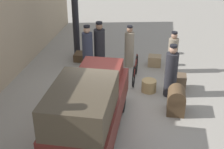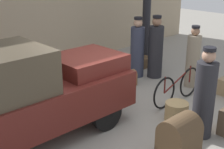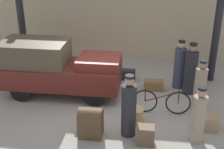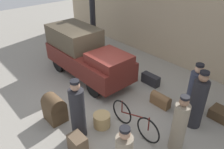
# 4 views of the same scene
# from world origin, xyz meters

# --- Properties ---
(ground_plane) EXTENTS (30.00, 30.00, 0.00)m
(ground_plane) POSITION_xyz_m (0.00, 0.00, 0.00)
(ground_plane) COLOR gray
(canopy_pillar_right) EXTENTS (0.27, 0.27, 3.42)m
(canopy_pillar_right) POSITION_xyz_m (3.67, 2.29, 1.71)
(canopy_pillar_right) COLOR black
(canopy_pillar_right) RESTS_ON ground
(truck) EXTENTS (3.91, 1.54, 1.86)m
(truck) POSITION_xyz_m (-1.71, 0.48, 0.99)
(truck) COLOR black
(truck) RESTS_ON ground
(bicycle) EXTENTS (1.76, 0.04, 0.81)m
(bicycle) POSITION_xyz_m (1.79, -0.38, 0.39)
(bicycle) COLOR black
(bicycle) RESTS_ON ground
(wicker_basket) EXTENTS (0.50, 0.50, 0.41)m
(wicker_basket) POSITION_xyz_m (1.03, -0.93, 0.21)
(wicker_basket) COLOR tan
(wicker_basket) RESTS_ON ground
(conductor_in_dark_uniform) EXTENTS (0.36, 0.36, 1.66)m
(conductor_in_dark_uniform) POSITION_xyz_m (2.94, -0.02, 0.76)
(conductor_in_dark_uniform) COLOR gray
(conductor_in_dark_uniform) RESTS_ON ground
(porter_with_bicycle) EXTENTS (0.42, 0.42, 1.80)m
(porter_with_bicycle) POSITION_xyz_m (2.77, 1.12, 0.82)
(porter_with_bicycle) COLOR #232328
(porter_with_bicycle) RESTS_ON ground
(porter_carrying_trunk) EXTENTS (0.40, 0.40, 1.78)m
(porter_carrying_trunk) POSITION_xyz_m (0.88, -1.62, 0.81)
(porter_carrying_trunk) COLOR #232328
(porter_carrying_trunk) RESTS_ON ground
(porter_lifting_near_truck) EXTENTS (0.40, 0.40, 1.75)m
(porter_lifting_near_truck) POSITION_xyz_m (2.43, 1.52, 0.80)
(porter_lifting_near_truck) COLOR #33384C
(porter_lifting_near_truck) RESTS_ON ground
(suitcase_black_upright) EXTENTS (0.58, 0.50, 0.31)m
(suitcase_black_upright) POSITION_xyz_m (3.17, 2.00, 0.16)
(suitcase_black_upright) COLOR #4C3823
(suitcase_black_upright) RESTS_ON ground
(suitcase_tan_flat) EXTENTS (0.73, 0.27, 0.39)m
(suitcase_tan_flat) POSITION_xyz_m (0.49, 1.91, 0.20)
(suitcase_tan_flat) COLOR #232328
(suitcase_tan_flat) RESTS_ON ground
(suitcase_small_leather) EXTENTS (0.64, 0.52, 0.84)m
(suitcase_small_leather) POSITION_xyz_m (-0.13, -1.80, 0.42)
(suitcase_small_leather) COLOR #4C3823
(suitcase_small_leather) RESTS_ON ground
(trunk_barrel_dark) EXTENTS (0.68, 0.27, 0.44)m
(trunk_barrel_dark) POSITION_xyz_m (1.56, 1.13, 0.22)
(trunk_barrel_dark) COLOR brown
(trunk_barrel_dark) RESTS_ON ground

